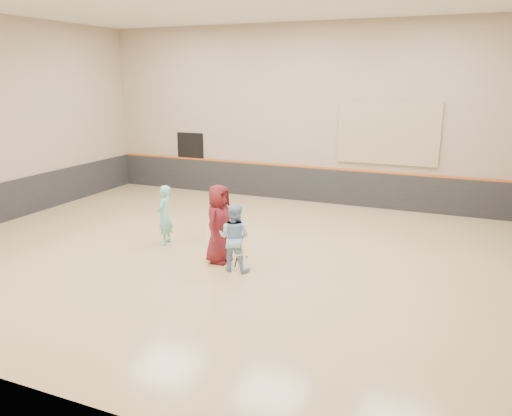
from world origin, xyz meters
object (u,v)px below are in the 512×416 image
at_px(young_man, 219,224).
at_px(spare_racket, 165,228).
at_px(girl, 164,215).
at_px(instructor, 234,237).

bearing_deg(young_man, spare_racket, 60.94).
height_order(girl, spare_racket, girl).
distance_m(girl, spare_racket, 1.46).
bearing_deg(instructor, girl, -22.93).
bearing_deg(instructor, young_man, -34.07).
bearing_deg(spare_racket, young_man, -32.34).
height_order(young_man, spare_racket, young_man).
distance_m(instructor, young_man, 0.68).
distance_m(girl, instructor, 2.63).
xyz_separation_m(girl, spare_racket, (-0.71, 1.05, -0.73)).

